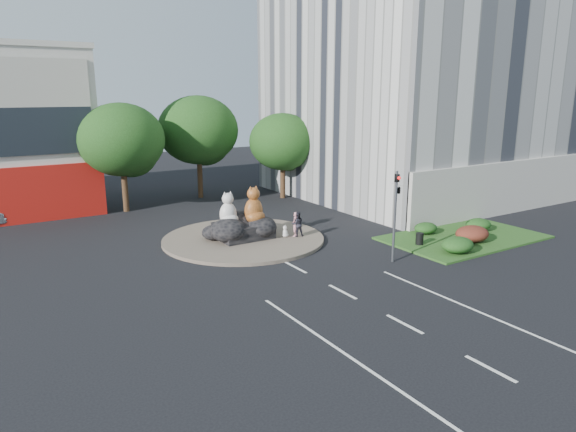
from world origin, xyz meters
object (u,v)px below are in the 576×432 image
(pedestrian_pink, at_px, (295,224))
(litter_bin, at_px, (420,239))
(cat_white, at_px, (228,208))
(pedestrian_dark, at_px, (297,224))
(cat_tabby, at_px, (254,204))
(kitten_white, at_px, (285,231))
(kitten_calico, at_px, (231,237))

(pedestrian_pink, height_order, litter_bin, pedestrian_pink)
(cat_white, xyz_separation_m, pedestrian_dark, (3.91, -1.77, -1.15))
(cat_tabby, relative_size, kitten_white, 3.06)
(cat_tabby, bearing_deg, pedestrian_dark, -45.05)
(pedestrian_dark, bearing_deg, pedestrian_pink, -29.40)
(kitten_white, distance_m, litter_bin, 8.18)
(litter_bin, bearing_deg, kitten_calico, 149.21)
(cat_tabby, bearing_deg, litter_bin, -54.10)
(kitten_white, bearing_deg, pedestrian_pink, -69.38)
(cat_tabby, xyz_separation_m, pedestrian_pink, (2.23, -1.31, -1.30))
(pedestrian_dark, bearing_deg, kitten_white, -2.60)
(cat_white, bearing_deg, cat_tabby, -17.26)
(kitten_calico, relative_size, litter_bin, 1.29)
(cat_white, bearing_deg, pedestrian_pink, -28.33)
(cat_tabby, xyz_separation_m, kitten_calico, (-1.97, -0.79, -1.61))
(kitten_calico, distance_m, kitten_white, 3.58)
(cat_tabby, distance_m, kitten_white, 2.58)
(cat_tabby, distance_m, kitten_calico, 2.67)
(cat_white, relative_size, kitten_white, 2.74)
(cat_tabby, height_order, pedestrian_dark, cat_tabby)
(kitten_white, xyz_separation_m, pedestrian_pink, (0.64, -0.17, 0.39))
(cat_white, relative_size, pedestrian_pink, 1.35)
(pedestrian_dark, distance_m, litter_bin, 7.46)
(cat_tabby, distance_m, pedestrian_pink, 2.89)
(kitten_calico, bearing_deg, cat_tabby, 22.12)
(cat_white, relative_size, kitten_calico, 2.29)
(kitten_white, distance_m, pedestrian_dark, 0.89)
(cat_white, relative_size, pedestrian_dark, 1.32)
(pedestrian_dark, bearing_deg, cat_white, -6.06)
(kitten_white, height_order, pedestrian_pink, pedestrian_pink)
(kitten_white, height_order, litter_bin, kitten_white)
(cat_white, relative_size, cat_tabby, 0.89)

